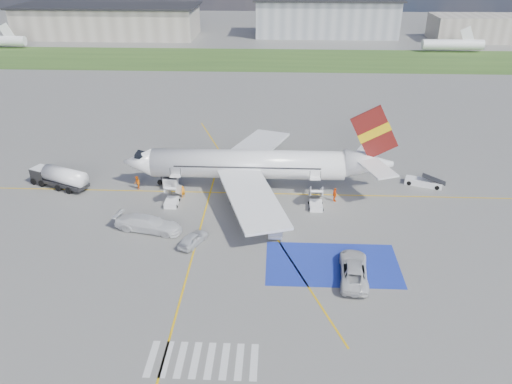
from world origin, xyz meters
TOP-DOWN VIEW (x-y plane):
  - ground at (0.00, 0.00)m, footprint 400.00×400.00m
  - grass_strip at (0.00, 95.00)m, footprint 400.00×30.00m
  - taxiway_line_main at (0.00, 12.00)m, footprint 120.00×0.20m
  - taxiway_line_cross at (-5.00, -10.00)m, footprint 0.20×60.00m
  - taxiway_line_diag at (0.00, 12.00)m, footprint 20.71×56.45m
  - staging_box at (10.00, -4.00)m, footprint 14.00×8.00m
  - crosswalk at (-1.80, -18.00)m, footprint 9.00×4.00m
  - terminal_west at (-55.00, 130.00)m, footprint 60.00×22.00m
  - terminal_centre at (20.00, 135.00)m, footprint 48.00×18.00m
  - terminal_east at (75.00, 128.00)m, footprint 40.00×16.00m
  - airliner at (1.51, 14.00)m, footprint 36.81×32.95m
  - airstairs_fwd at (-9.50, 8.70)m, footprint 1.90×5.20m
  - airstairs_aft at (9.00, 8.70)m, footprint 1.90×5.20m
  - fuel_tanker at (-25.81, 12.72)m, footprint 8.98×5.60m
  - gpu_cart at (-10.56, 13.16)m, footprint 2.03×1.38m
  - belt_loader at (24.44, 15.53)m, footprint 5.52×3.39m
  - car_silver_a at (-5.28, -0.84)m, footprint 3.40×4.56m
  - car_silver_b at (4.05, 2.33)m, footprint 1.91×4.76m
  - van_white_a at (11.91, -6.04)m, footprint 3.23×6.08m
  - van_white_b at (-10.97, 1.93)m, footprint 6.51×3.75m
  - crew_fwd at (-8.36, 10.40)m, footprint 0.70×0.70m
  - crew_nose at (-15.05, 12.54)m, footprint 1.04×1.15m
  - crew_aft at (11.55, 10.23)m, footprint 0.73×1.19m

SIDE VIEW (x-z plane):
  - ground at x=0.00m, z-range 0.00..0.00m
  - grass_strip at x=0.00m, z-range 0.00..0.01m
  - taxiway_line_main at x=0.00m, z-range 0.00..0.01m
  - taxiway_line_cross at x=-5.00m, z-range 0.00..0.01m
  - taxiway_line_diag at x=0.00m, z-range 0.00..0.01m
  - staging_box at x=10.00m, z-range 0.00..0.01m
  - crosswalk at x=-1.80m, z-range 0.00..0.01m
  - belt_loader at x=24.44m, z-range -0.40..1.20m
  - airstairs_fwd at x=-9.50m, z-range -1.18..2.42m
  - airstairs_aft at x=9.00m, z-range -1.18..2.42m
  - car_silver_a at x=-5.28m, z-range 0.00..1.45m
  - gpu_cart at x=-10.56m, z-range -0.08..1.55m
  - car_silver_b at x=4.05m, z-range 0.00..1.54m
  - crew_fwd at x=-8.36m, z-range 0.00..1.63m
  - crew_aft at x=11.55m, z-range 0.00..1.89m
  - crew_nose at x=-15.05m, z-range 0.00..1.91m
  - van_white_a at x=11.91m, z-range 0.00..2.20m
  - van_white_b at x=-10.97m, z-range 0.00..2.39m
  - fuel_tanker at x=-25.81m, z-range -0.24..2.76m
  - airliner at x=1.51m, z-range -2.57..9.35m
  - terminal_east at x=75.00m, z-range 0.00..8.00m
  - terminal_west at x=-55.00m, z-range 0.00..10.00m
  - terminal_centre at x=20.00m, z-range 0.00..12.00m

